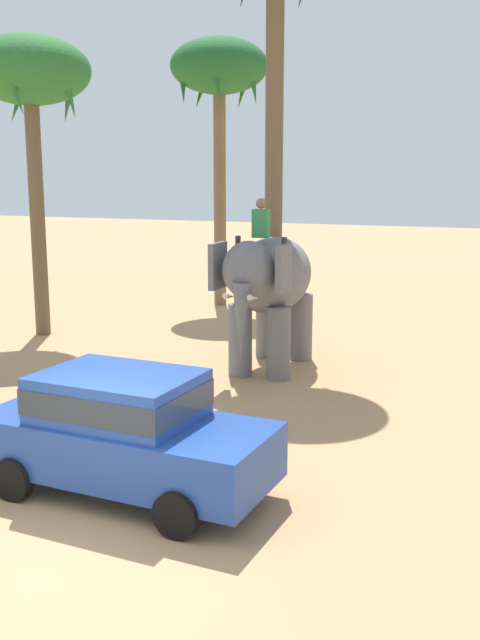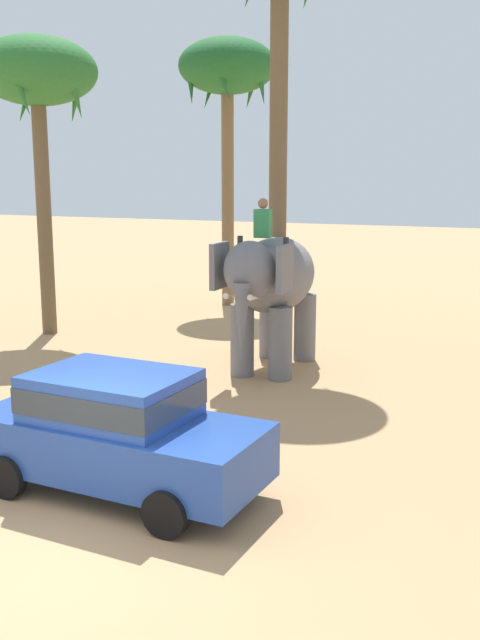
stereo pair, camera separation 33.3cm
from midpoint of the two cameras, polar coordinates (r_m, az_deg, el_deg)
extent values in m
plane|color=tan|center=(9.21, -14.17, -17.15)|extent=(120.00, 120.00, 0.00)
cube|color=#23479E|center=(10.30, -9.83, -9.69)|extent=(4.11, 1.72, 0.76)
cube|color=#23479E|center=(10.13, -10.43, -5.89)|extent=(2.11, 1.57, 0.64)
cube|color=#2D3842|center=(10.13, -10.43, -5.89)|extent=(2.13, 1.59, 0.35)
cylinder|color=black|center=(10.52, -1.24, -11.30)|extent=(0.60, 0.18, 0.60)
cylinder|color=black|center=(9.16, -6.06, -14.92)|extent=(0.60, 0.18, 0.60)
cylinder|color=black|center=(11.78, -12.57, -9.07)|extent=(0.60, 0.18, 0.60)
cylinder|color=black|center=(10.58, -18.24, -11.74)|extent=(0.60, 0.18, 0.60)
ellipsoid|color=slate|center=(16.48, 1.99, 3.56)|extent=(1.83, 3.21, 1.70)
cylinder|color=slate|center=(15.71, 2.42, -1.83)|extent=(0.52, 0.52, 1.60)
cylinder|color=slate|center=(15.99, -0.58, -1.58)|extent=(0.52, 0.52, 1.60)
cylinder|color=slate|center=(17.45, 4.29, -0.54)|extent=(0.52, 0.52, 1.60)
cylinder|color=slate|center=(17.71, 1.56, -0.35)|extent=(0.52, 0.52, 1.60)
ellipsoid|color=slate|center=(14.91, 0.04, 3.93)|extent=(1.17, 1.08, 1.20)
cube|color=slate|center=(14.77, 2.80, 4.04)|extent=(0.18, 0.81, 0.96)
cube|color=slate|center=(15.26, -2.38, 4.27)|extent=(0.18, 0.81, 0.96)
cone|color=slate|center=(14.66, -0.57, -0.16)|extent=(0.39, 0.39, 1.60)
cone|color=beige|center=(14.53, 0.46, 1.75)|extent=(0.16, 0.57, 0.21)
cone|color=beige|center=(14.71, -1.45, 1.86)|extent=(0.16, 0.57, 0.21)
cube|color=#338C4C|center=(15.56, 1.03, 7.56)|extent=(0.36, 0.26, 0.60)
sphere|color=#8E6647|center=(15.54, 1.04, 9.11)|extent=(0.22, 0.22, 0.22)
cylinder|color=#333338|center=(15.44, 2.86, 5.48)|extent=(0.12, 0.12, 0.55)
cylinder|color=#333338|center=(15.78, -0.77, 5.61)|extent=(0.12, 0.12, 0.55)
cylinder|color=brown|center=(20.77, -16.05, 8.26)|extent=(0.40, 0.40, 6.88)
ellipsoid|color=#286B2D|center=(20.94, -16.60, 18.25)|extent=(3.20, 3.20, 1.80)
cone|color=#286B2D|center=(20.13, -13.81, 17.26)|extent=(0.40, 0.92, 1.64)
cone|color=#286B2D|center=(21.53, -13.67, 16.84)|extent=(0.91, 0.57, 1.67)
cone|color=#286B2D|center=(22.04, -17.27, 16.52)|extent=(0.73, 0.83, 1.69)
cone|color=#286B2D|center=(19.78, -17.93, 17.16)|extent=(0.91, 0.57, 1.67)
cylinder|color=brown|center=(18.00, 2.13, 12.37)|extent=(0.43, 0.43, 9.43)
cylinder|color=brown|center=(24.82, -1.98, 9.99)|extent=(0.41, 0.41, 7.68)
ellipsoid|color=#1E5B28|center=(25.07, -2.04, 19.27)|extent=(3.20, 3.20, 1.80)
cone|color=#1E5B28|center=(24.50, 0.61, 18.29)|extent=(0.40, 0.92, 1.64)
cone|color=#1E5B28|center=(25.87, -0.08, 17.91)|extent=(0.91, 0.57, 1.67)
cone|color=#1E5B28|center=(26.07, -3.32, 17.84)|extent=(0.73, 0.83, 1.69)
cone|color=#1E5B28|center=(24.83, -4.91, 18.15)|extent=(0.73, 0.83, 1.69)
cone|color=#1E5B28|center=(23.83, -2.48, 18.48)|extent=(0.91, 0.57, 1.67)
camera|label=1|loc=(0.17, -90.68, -0.13)|focal=40.89mm
camera|label=2|loc=(0.17, 89.32, 0.13)|focal=40.89mm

